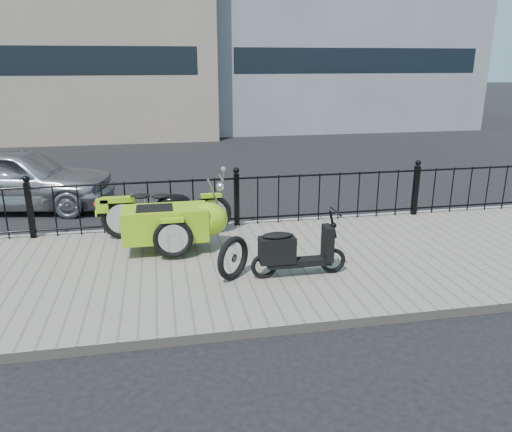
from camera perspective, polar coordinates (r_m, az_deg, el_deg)
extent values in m
plane|color=black|center=(7.97, -0.73, -4.73)|extent=(120.00, 120.00, 0.00)
cube|color=slate|center=(7.50, -0.04, -5.72)|extent=(30.00, 3.80, 0.12)
cube|color=gray|center=(9.29, -2.33, -1.11)|extent=(30.00, 0.10, 0.12)
cylinder|color=black|center=(8.90, -2.26, 4.30)|extent=(14.00, 0.04, 0.04)
cylinder|color=black|center=(9.10, -2.21, -0.31)|extent=(14.00, 0.04, 0.04)
cube|color=black|center=(9.16, -24.41, 0.59)|extent=(0.09, 0.09, 0.96)
sphere|color=black|center=(9.04, -24.83, 3.87)|extent=(0.11, 0.11, 0.11)
cube|color=black|center=(9.00, -2.23, 1.88)|extent=(0.09, 0.09, 0.96)
sphere|color=black|center=(8.87, -2.28, 5.24)|extent=(0.11, 0.11, 0.11)
cube|color=black|center=(10.12, 17.77, 2.80)|extent=(0.09, 0.09, 0.96)
sphere|color=black|center=(10.01, 18.05, 5.80)|extent=(0.11, 0.11, 0.11)
cube|color=black|center=(19.85, -25.74, 15.71)|extent=(12.50, 0.06, 1.00)
cube|color=black|center=(21.93, 11.74, 17.00)|extent=(10.50, 0.06, 1.00)
torus|color=black|center=(8.64, -5.09, 0.23)|extent=(0.69, 0.09, 0.69)
torus|color=black|center=(8.63, -15.04, -0.33)|extent=(0.69, 0.09, 0.69)
torus|color=black|center=(7.52, -9.45, -2.57)|extent=(0.60, 0.08, 0.60)
cube|color=gray|center=(8.59, -10.06, 0.08)|extent=(0.34, 0.22, 0.24)
cylinder|color=black|center=(8.62, -10.04, -0.37)|extent=(1.40, 0.04, 0.04)
ellipsoid|color=black|center=(8.53, -9.34, 1.66)|extent=(0.54, 0.29, 0.26)
cylinder|color=silver|center=(8.50, -3.99, 4.30)|extent=(0.03, 0.56, 0.03)
cylinder|color=silver|center=(8.56, -4.74, 2.24)|extent=(0.25, 0.04, 0.59)
sphere|color=silver|center=(8.53, -4.10, 3.38)|extent=(0.15, 0.15, 0.15)
cube|color=#89BA14|center=(8.55, -5.14, 2.35)|extent=(0.36, 0.12, 0.06)
cube|color=#89BA14|center=(8.54, -15.55, 1.82)|extent=(0.55, 0.16, 0.08)
ellipsoid|color=black|center=(8.50, -10.86, 2.23)|extent=(0.31, 0.22, 0.08)
ellipsoid|color=black|center=(8.50, -13.02, 2.23)|extent=(0.31, 0.22, 0.08)
sphere|color=red|center=(8.59, -17.84, 1.29)|extent=(0.07, 0.07, 0.07)
cube|color=yellow|center=(8.74, -17.79, 0.33)|extent=(0.02, 0.14, 0.10)
cube|color=#89BA14|center=(7.85, -10.33, -0.80)|extent=(1.30, 0.62, 0.50)
ellipsoid|color=#89BA14|center=(7.87, -5.61, -0.36)|extent=(0.65, 0.60, 0.54)
cube|color=black|center=(7.78, -11.52, 0.74)|extent=(0.55, 0.43, 0.06)
cube|color=#89BA14|center=(7.43, -9.56, -0.47)|extent=(0.34, 0.11, 0.06)
torus|color=black|center=(7.13, 8.79, -5.04)|extent=(0.37, 0.06, 0.37)
torus|color=black|center=(6.87, 0.93, -5.70)|extent=(0.37, 0.06, 0.37)
cube|color=black|center=(6.98, 4.93, -5.27)|extent=(0.90, 0.20, 0.09)
cube|color=black|center=(6.83, 2.42, -3.88)|extent=(0.50, 0.23, 0.36)
ellipsoid|color=black|center=(6.76, 2.45, -2.23)|extent=(0.42, 0.21, 0.08)
cube|color=black|center=(7.01, 8.19, -3.09)|extent=(0.11, 0.27, 0.50)
cylinder|color=black|center=(6.94, 8.78, -0.95)|extent=(0.14, 0.04, 0.40)
cylinder|color=black|center=(6.90, 9.13, 0.49)|extent=(0.03, 0.40, 0.03)
torus|color=black|center=(6.81, -2.64, -4.82)|extent=(0.52, 0.48, 0.62)
imported|color=#A3A6AA|center=(11.51, -25.68, 3.94)|extent=(4.13, 2.25, 1.33)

